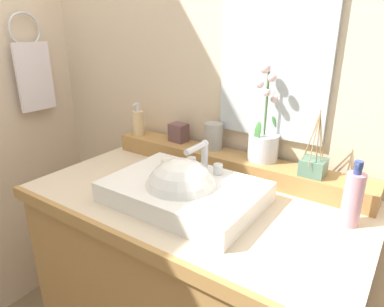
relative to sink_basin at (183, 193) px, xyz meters
name	(u,v)px	position (x,y,z in m)	size (l,w,h in m)	color
wall_back	(256,57)	(0.01, 0.49, 0.40)	(2.93, 0.20, 2.64)	beige
vanity_cabinet	(195,296)	(0.01, 0.06, -0.48)	(1.14, 0.65, 0.89)	#AA7C45
back_ledge	(230,163)	(0.01, 0.31, 0.00)	(1.07, 0.13, 0.07)	#AA7C45
sink_basin	(183,193)	(0.00, 0.00, 0.00)	(0.50, 0.35, 0.27)	white
soap_bar	(169,161)	(-0.14, 0.10, 0.05)	(0.07, 0.04, 0.02)	silver
potted_plant	(264,140)	(0.13, 0.33, 0.12)	(0.11, 0.12, 0.35)	silver
soap_dispenser	(138,122)	(-0.47, 0.30, 0.10)	(0.05, 0.05, 0.15)	#E1BF8B
tumbler_cup	(213,136)	(-0.09, 0.33, 0.09)	(0.07, 0.07, 0.11)	#9F9B94
reed_diffuser	(313,166)	(0.33, 0.30, 0.07)	(0.08, 0.10, 0.22)	slate
trinket_box	(179,133)	(-0.26, 0.33, 0.08)	(0.07, 0.06, 0.08)	brown
lotion_bottle	(353,198)	(0.48, 0.17, 0.05)	(0.05, 0.06, 0.20)	#CA90A0
mirror	(275,49)	(0.13, 0.38, 0.44)	(0.41, 0.02, 0.63)	silver
towel_ring	(25,30)	(-1.03, 0.16, 0.50)	(0.16, 0.16, 0.01)	silver
hand_towel	(35,77)	(-1.01, 0.16, 0.28)	(0.02, 0.18, 0.33)	white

